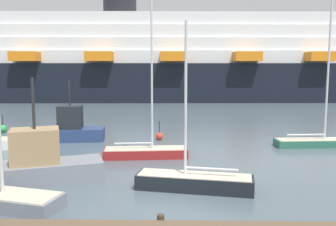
# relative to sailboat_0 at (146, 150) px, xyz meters

# --- Properties ---
(ground_plane) EXTENTS (600.00, 600.00, 0.00)m
(ground_plane) POSITION_rel_sailboat_0_xyz_m (1.35, -7.55, -0.44)
(ground_plane) COLOR #4C5B66
(sailboat_0) EXTENTS (5.25, 1.95, 9.57)m
(sailboat_0) POSITION_rel_sailboat_0_xyz_m (0.00, 0.00, 0.00)
(sailboat_0) COLOR maroon
(sailboat_0) RESTS_ON ground_plane
(sailboat_1) EXTENTS (5.42, 2.23, 7.55)m
(sailboat_1) POSITION_rel_sailboat_0_xyz_m (2.68, -5.90, 0.00)
(sailboat_1) COLOR black
(sailboat_1) RESTS_ON ground_plane
(sailboat_6) EXTENTS (6.02, 1.78, 10.07)m
(sailboat_6) POSITION_rel_sailboat_0_xyz_m (11.83, 3.33, 0.05)
(sailboat_6) COLOR #2D6B51
(sailboat_6) RESTS_ON ground_plane
(fishing_boat_0) EXTENTS (5.73, 2.61, 4.59)m
(fishing_boat_0) POSITION_rel_sailboat_0_xyz_m (-6.29, 5.02, 0.44)
(fishing_boat_0) COLOR navy
(fishing_boat_0) RESTS_ON ground_plane
(fishing_boat_2) EXTENTS (7.26, 4.20, 5.05)m
(fishing_boat_2) POSITION_rel_sailboat_0_xyz_m (-5.13, -5.02, 0.43)
(fishing_boat_2) COLOR gray
(fishing_boat_2) RESTS_ON ground_plane
(channel_buoy_0) EXTENTS (0.56, 0.56, 1.45)m
(channel_buoy_0) POSITION_rel_sailboat_0_xyz_m (0.60, 5.39, -0.14)
(channel_buoy_0) COLOR red
(channel_buoy_0) RESTS_ON ground_plane
(channel_buoy_1) EXTENTS (0.63, 0.63, 1.52)m
(channel_buoy_1) POSITION_rel_sailboat_0_xyz_m (-12.86, 8.31, -0.11)
(channel_buoy_1) COLOR green
(channel_buoy_1) RESTS_ON ground_plane
(cruise_ship) EXTENTS (111.45, 20.20, 19.65)m
(cruise_ship) POSITION_rel_sailboat_0_xyz_m (12.22, 41.65, 5.86)
(cruise_ship) COLOR black
(cruise_ship) RESTS_ON ground_plane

